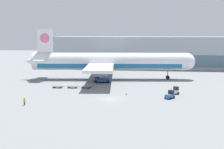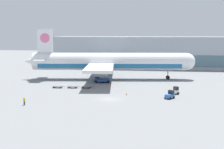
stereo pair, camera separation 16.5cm
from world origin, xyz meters
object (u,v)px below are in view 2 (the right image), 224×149
(baggage_tug_mid, at_px, (174,91))
(baggage_dolly_third, at_px, (86,87))
(baggage_dolly_lead, at_px, (58,87))
(baggage_dolly_second, at_px, (72,87))
(ground_crew_near, at_px, (24,100))
(baggage_tug_foreground, at_px, (170,95))
(scissor_lift_loader, at_px, (102,76))
(airplane_main, at_px, (107,62))
(traffic_cone_near, at_px, (126,94))

(baggage_tug_mid, bearing_deg, baggage_dolly_third, 136.85)
(baggage_dolly_lead, relative_size, baggage_dolly_second, 1.00)
(baggage_dolly_lead, relative_size, ground_crew_near, 2.05)
(baggage_tug_foreground, relative_size, baggage_tug_mid, 1.00)
(scissor_lift_loader, height_order, baggage_dolly_third, scissor_lift_loader)
(baggage_dolly_lead, bearing_deg, scissor_lift_loader, 46.92)
(baggage_dolly_lead, bearing_deg, baggage_dolly_second, 5.27)
(baggage_dolly_third, relative_size, ground_crew_near, 2.05)
(baggage_dolly_third, bearing_deg, airplane_main, 80.05)
(airplane_main, relative_size, baggage_dolly_third, 15.66)
(scissor_lift_loader, xyz_separation_m, baggage_tug_foreground, (20.40, -22.18, -1.20))
(baggage_tug_foreground, distance_m, baggage_tug_mid, 5.65)
(baggage_dolly_lead, distance_m, ground_crew_near, 22.01)
(scissor_lift_loader, height_order, baggage_tug_mid, scissor_lift_loader)
(airplane_main, xyz_separation_m, baggage_dolly_third, (-3.21, -18.25, -5.45))
(baggage_tug_mid, relative_size, baggage_dolly_third, 0.76)
(airplane_main, xyz_separation_m, scissor_lift_loader, (-0.54, -7.20, -3.76))
(traffic_cone_near, bearing_deg, scissor_lift_loader, 116.51)
(baggage_dolly_third, xyz_separation_m, traffic_cone_near, (12.25, -8.17, -0.11))
(airplane_main, relative_size, traffic_cone_near, 100.69)
(baggage_tug_mid, bearing_deg, airplane_main, 101.42)
(baggage_dolly_third, bearing_deg, scissor_lift_loader, 76.47)
(airplane_main, xyz_separation_m, ground_crew_near, (-11.89, -40.91, -4.77))
(baggage_dolly_lead, distance_m, baggage_dolly_third, 8.33)
(baggage_dolly_second, bearing_deg, traffic_cone_near, -25.89)
(baggage_tug_foreground, relative_size, traffic_cone_near, 4.89)
(baggage_tug_foreground, xyz_separation_m, baggage_tug_mid, (1.31, 5.50, 0.00))
(baggage_dolly_lead, bearing_deg, baggage_tug_mid, -8.61)
(scissor_lift_loader, distance_m, traffic_cone_near, 21.55)
(baggage_dolly_lead, distance_m, baggage_dolly_second, 4.32)
(baggage_tug_mid, xyz_separation_m, traffic_cone_near, (-12.13, -2.54, -0.60))
(baggage_tug_mid, relative_size, ground_crew_near, 1.56)
(scissor_lift_loader, bearing_deg, traffic_cone_near, -70.39)
(baggage_tug_mid, bearing_deg, baggage_dolly_second, 139.17)
(airplane_main, distance_m, ground_crew_near, 42.87)
(baggage_tug_foreground, xyz_separation_m, baggage_dolly_lead, (-31.37, 10.46, -0.49))
(airplane_main, height_order, scissor_lift_loader, airplane_main)
(scissor_lift_loader, relative_size, ground_crew_near, 3.06)
(scissor_lift_loader, height_order, baggage_tug_foreground, scissor_lift_loader)
(ground_crew_near, bearing_deg, scissor_lift_loader, 81.47)
(airplane_main, height_order, baggage_tug_mid, airplane_main)
(baggage_dolly_lead, xyz_separation_m, baggage_dolly_third, (8.30, 0.67, 0.00))
(ground_crew_near, bearing_deg, baggage_dolly_third, 79.11)
(baggage_dolly_third, xyz_separation_m, ground_crew_near, (-8.68, -22.66, 0.68))
(baggage_tug_mid, bearing_deg, scissor_lift_loader, 112.33)
(baggage_tug_foreground, height_order, baggage_dolly_third, baggage_tug_foreground)
(baggage_tug_foreground, relative_size, ground_crew_near, 1.56)
(baggage_tug_mid, xyz_separation_m, baggage_dolly_second, (-28.38, 5.35, -0.49))
(baggage_tug_foreground, distance_m, traffic_cone_near, 11.23)
(traffic_cone_near, bearing_deg, baggage_dolly_lead, 159.95)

